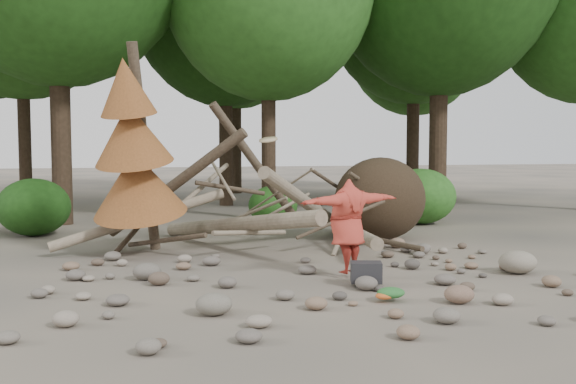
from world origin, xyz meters
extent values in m
plane|color=#514C44|center=(0.00, 0.00, 0.00)|extent=(120.00, 120.00, 0.00)
ellipsoid|color=#332619|center=(2.60, 4.30, 0.99)|extent=(2.20, 1.87, 1.98)
cylinder|color=gray|center=(-1.00, 3.70, 0.55)|extent=(2.61, 5.11, 1.08)
cylinder|color=gray|center=(0.80, 4.20, 0.90)|extent=(3.18, 3.71, 1.90)
cylinder|color=brown|center=(-2.20, 4.60, 1.40)|extent=(3.08, 1.91, 2.49)
cylinder|color=gray|center=(1.60, 3.50, 0.35)|extent=(1.13, 4.98, 0.43)
cylinder|color=brown|center=(-0.30, 4.80, 1.80)|extent=(2.39, 1.03, 2.89)
cylinder|color=gray|center=(-3.00, 4.00, 0.70)|extent=(3.71, 0.86, 1.20)
cylinder|color=#4C3F30|center=(-2.50, 3.50, 0.30)|extent=(1.52, 1.70, 0.49)
cylinder|color=gray|center=(0.20, 4.40, 0.80)|extent=(1.57, 0.85, 0.69)
cylinder|color=#4C3F30|center=(1.80, 4.90, 1.20)|extent=(1.92, 1.25, 1.10)
cylinder|color=gray|center=(-1.20, 4.20, 1.50)|extent=(0.37, 1.42, 0.85)
cylinder|color=#4C3F30|center=(2.20, 3.20, 0.15)|extent=(0.79, 2.54, 0.12)
cylinder|color=gray|center=(-0.80, 3.10, 0.45)|extent=(1.78, 1.11, 0.29)
cylinder|color=#4C3F30|center=(-2.90, 3.80, 2.20)|extent=(0.67, 1.13, 4.35)
cone|color=brown|center=(-3.06, 3.49, 1.50)|extent=(2.06, 2.13, 1.86)
cone|color=brown|center=(-3.16, 3.28, 2.50)|extent=(1.71, 1.78, 1.65)
cone|color=brown|center=(-3.26, 3.09, 3.40)|extent=(1.23, 1.30, 1.41)
cylinder|color=#38281C|center=(-5.00, 9.50, 4.48)|extent=(0.56, 0.56, 8.96)
cylinder|color=#38281C|center=(1.00, 9.20, 3.57)|extent=(0.44, 0.44, 7.14)
cylinder|color=#38281C|center=(7.00, 9.80, 4.72)|extent=(0.60, 0.60, 9.45)
cylinder|color=#38281C|center=(-6.50, 13.50, 3.78)|extent=(0.42, 0.42, 7.56)
cylinder|color=#38281C|center=(0.50, 14.20, 4.27)|extent=(0.52, 0.52, 8.54)
cylinder|color=#38281C|center=(8.00, 13.80, 4.06)|extent=(0.50, 0.50, 8.12)
cylinder|color=#38281C|center=(2.00, 20.50, 4.38)|extent=(0.54, 0.54, 8.75)
ellipsoid|color=#2D6820|center=(2.00, 20.50, 9.00)|extent=(8.00, 8.00, 10.00)
cylinder|color=#38281C|center=(11.00, 20.00, 3.92)|extent=(0.46, 0.46, 7.84)
ellipsoid|color=#245819|center=(11.00, 20.00, 8.06)|extent=(7.17, 7.17, 8.60)
ellipsoid|color=#1B4512|center=(-5.50, 7.20, 0.72)|extent=(1.80, 1.80, 1.44)
ellipsoid|color=#245819|center=(0.80, 7.80, 0.56)|extent=(1.40, 1.40, 1.12)
ellipsoid|color=#2D6820|center=(5.00, 7.00, 0.80)|extent=(2.00, 2.00, 1.60)
imported|color=#B03427|center=(0.33, 0.35, 0.88)|extent=(2.05, 1.09, 1.61)
cylinder|color=tan|center=(-1.09, 0.19, 2.34)|extent=(0.34, 0.34, 0.13)
cube|color=black|center=(0.39, -0.36, 0.16)|extent=(0.57, 0.46, 0.33)
ellipsoid|color=#266029|center=(0.36, -1.41, 0.08)|extent=(0.41, 0.34, 0.15)
ellipsoid|color=#B9521F|center=(0.24, -1.45, 0.05)|extent=(0.27, 0.22, 0.10)
ellipsoid|color=#6D675B|center=(-2.22, -1.50, 0.15)|extent=(0.49, 0.44, 0.29)
ellipsoid|color=brown|center=(1.26, -1.76, 0.13)|extent=(0.43, 0.39, 0.26)
ellipsoid|color=gray|center=(3.36, -0.08, 0.20)|extent=(0.67, 0.60, 0.40)
ellipsoid|color=#635D53|center=(-2.99, 1.03, 0.14)|extent=(0.48, 0.43, 0.29)
camera|label=1|loc=(-3.40, -9.85, 2.24)|focal=40.00mm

